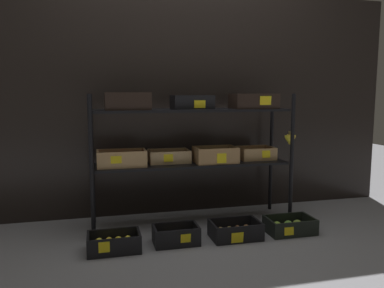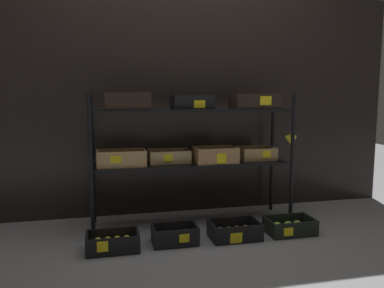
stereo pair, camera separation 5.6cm
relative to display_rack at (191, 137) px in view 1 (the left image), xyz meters
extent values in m
plane|color=gray|center=(0.01, 0.00, -0.72)|extent=(10.00, 10.00, 0.00)
cube|color=black|center=(0.01, 0.40, 0.26)|extent=(4.00, 0.12, 1.97)
cylinder|color=black|center=(-0.79, -0.19, -0.19)|extent=(0.03, 0.03, 1.07)
cylinder|color=black|center=(0.81, -0.19, -0.19)|extent=(0.03, 0.03, 1.07)
cylinder|color=black|center=(-0.79, 0.20, -0.19)|extent=(0.03, 0.03, 1.07)
cylinder|color=black|center=(0.81, 0.20, -0.19)|extent=(0.03, 0.03, 1.07)
cube|color=black|center=(0.01, 0.00, -0.22)|extent=(1.57, 0.35, 0.02)
cube|color=black|center=(0.01, 0.00, 0.22)|extent=(1.57, 0.35, 0.02)
cube|color=tan|center=(-0.57, -0.02, -0.20)|extent=(0.38, 0.21, 0.01)
cube|color=tan|center=(-0.57, -0.12, -0.14)|extent=(0.38, 0.02, 0.11)
cube|color=tan|center=(-0.57, 0.07, -0.14)|extent=(0.38, 0.02, 0.11)
cube|color=tan|center=(-0.75, -0.02, -0.14)|extent=(0.02, 0.17, 0.11)
cube|color=tan|center=(-0.39, -0.02, -0.14)|extent=(0.02, 0.17, 0.11)
sphere|color=red|center=(-0.66, -0.04, -0.16)|extent=(0.07, 0.07, 0.07)
sphere|color=red|center=(-0.57, -0.05, -0.16)|extent=(0.07, 0.07, 0.07)
sphere|color=red|center=(-0.47, -0.04, -0.16)|extent=(0.07, 0.07, 0.07)
sphere|color=red|center=(-0.66, 0.00, -0.16)|extent=(0.07, 0.07, 0.07)
sphere|color=red|center=(-0.56, 0.00, -0.16)|extent=(0.07, 0.07, 0.07)
sphere|color=red|center=(-0.48, 0.00, -0.16)|extent=(0.07, 0.07, 0.07)
cube|color=yellow|center=(-0.61, -0.13, -0.14)|extent=(0.08, 0.01, 0.06)
cube|color=tan|center=(-0.18, 0.06, -0.20)|extent=(0.33, 0.21, 0.01)
cube|color=tan|center=(-0.18, -0.04, -0.15)|extent=(0.33, 0.02, 0.09)
cube|color=tan|center=(-0.18, 0.16, -0.15)|extent=(0.33, 0.02, 0.09)
cube|color=tan|center=(-0.33, 0.06, -0.15)|extent=(0.02, 0.18, 0.09)
cube|color=tan|center=(-0.02, 0.06, -0.15)|extent=(0.02, 0.18, 0.09)
sphere|color=orange|center=(-0.23, 0.04, -0.16)|extent=(0.07, 0.07, 0.07)
sphere|color=orange|center=(-0.11, 0.03, -0.16)|extent=(0.07, 0.07, 0.07)
sphere|color=orange|center=(-0.23, 0.09, -0.16)|extent=(0.07, 0.07, 0.07)
sphere|color=orange|center=(-0.11, 0.08, -0.16)|extent=(0.07, 0.07, 0.07)
cube|color=yellow|center=(-0.20, -0.05, -0.16)|extent=(0.08, 0.01, 0.06)
cube|color=#A87F51|center=(0.20, -0.04, -0.20)|extent=(0.35, 0.23, 0.01)
cube|color=#A87F51|center=(0.20, -0.14, -0.14)|extent=(0.35, 0.02, 0.12)
cube|color=#A87F51|center=(0.20, 0.07, -0.14)|extent=(0.35, 0.02, 0.12)
cube|color=#A87F51|center=(0.03, -0.04, -0.14)|extent=(0.02, 0.20, 0.12)
cube|color=#A87F51|center=(0.36, -0.04, -0.14)|extent=(0.02, 0.20, 0.12)
ellipsoid|color=tan|center=(0.12, -0.06, -0.15)|extent=(0.07, 0.07, 0.09)
ellipsoid|color=#B0BD61|center=(0.19, -0.07, -0.15)|extent=(0.07, 0.07, 0.09)
ellipsoid|color=#A9B350|center=(0.28, -0.06, -0.15)|extent=(0.07, 0.07, 0.09)
ellipsoid|color=#A7B04B|center=(0.12, 0.00, -0.15)|extent=(0.07, 0.07, 0.09)
ellipsoid|color=tan|center=(0.19, 0.00, -0.15)|extent=(0.07, 0.07, 0.09)
ellipsoid|color=tan|center=(0.27, 0.00, -0.15)|extent=(0.07, 0.07, 0.09)
cube|color=yellow|center=(0.21, -0.15, -0.16)|extent=(0.08, 0.01, 0.08)
cube|color=tan|center=(0.59, 0.04, -0.20)|extent=(0.30, 0.23, 0.01)
cube|color=tan|center=(0.59, -0.06, -0.15)|extent=(0.30, 0.02, 0.09)
cube|color=tan|center=(0.59, 0.15, -0.15)|extent=(0.30, 0.02, 0.09)
cube|color=tan|center=(0.44, 0.04, -0.15)|extent=(0.02, 0.20, 0.09)
cube|color=tan|center=(0.73, 0.04, -0.15)|extent=(0.02, 0.20, 0.09)
sphere|color=orange|center=(0.51, 0.01, -0.17)|extent=(0.06, 0.06, 0.06)
sphere|color=orange|center=(0.59, 0.01, -0.17)|extent=(0.06, 0.06, 0.06)
sphere|color=orange|center=(0.66, 0.01, -0.17)|extent=(0.06, 0.06, 0.06)
sphere|color=orange|center=(0.52, 0.08, -0.17)|extent=(0.06, 0.06, 0.06)
sphere|color=orange|center=(0.59, 0.08, -0.17)|extent=(0.06, 0.06, 0.06)
sphere|color=orange|center=(0.65, 0.08, -0.17)|extent=(0.06, 0.06, 0.06)
cube|color=yellow|center=(0.63, -0.07, -0.15)|extent=(0.07, 0.01, 0.06)
cube|color=black|center=(-0.51, -0.03, 0.23)|extent=(0.35, 0.21, 0.01)
cube|color=black|center=(-0.51, -0.13, 0.30)|extent=(0.35, 0.02, 0.12)
cube|color=black|center=(-0.51, 0.07, 0.30)|extent=(0.35, 0.02, 0.12)
cube|color=black|center=(-0.68, -0.03, 0.30)|extent=(0.02, 0.18, 0.12)
cube|color=black|center=(-0.35, -0.03, 0.30)|extent=(0.02, 0.18, 0.12)
sphere|color=#80C53C|center=(-0.59, -0.06, 0.28)|extent=(0.07, 0.07, 0.07)
sphere|color=#85BE3D|center=(-0.51, -0.06, 0.28)|extent=(0.07, 0.07, 0.07)
sphere|color=#85C546|center=(-0.43, -0.05, 0.28)|extent=(0.07, 0.07, 0.07)
sphere|color=#82B442|center=(-0.59, 0.00, 0.28)|extent=(0.07, 0.07, 0.07)
sphere|color=#82B332|center=(-0.51, -0.01, 0.28)|extent=(0.07, 0.07, 0.07)
sphere|color=#85B136|center=(-0.43, 0.00, 0.28)|extent=(0.07, 0.07, 0.07)
cube|color=black|center=(0.01, 0.03, 0.23)|extent=(0.33, 0.24, 0.01)
cube|color=black|center=(0.01, -0.08, 0.29)|extent=(0.33, 0.02, 0.10)
cube|color=black|center=(0.01, 0.14, 0.29)|extent=(0.33, 0.02, 0.10)
cube|color=black|center=(-0.14, 0.03, 0.29)|extent=(0.02, 0.20, 0.10)
cube|color=black|center=(0.17, 0.03, 0.29)|extent=(0.02, 0.20, 0.10)
sphere|color=gold|center=(-0.04, -0.01, 0.28)|extent=(0.07, 0.07, 0.07)
sphere|color=#E1C948|center=(0.06, -0.01, 0.28)|extent=(0.07, 0.07, 0.07)
sphere|color=gold|center=(-0.05, 0.06, 0.28)|extent=(0.07, 0.07, 0.07)
sphere|color=gold|center=(0.06, 0.06, 0.28)|extent=(0.07, 0.07, 0.07)
cube|color=yellow|center=(0.05, -0.09, 0.27)|extent=(0.09, 0.01, 0.06)
cube|color=black|center=(0.53, -0.03, 0.23)|extent=(0.37, 0.23, 0.01)
cube|color=black|center=(0.53, -0.14, 0.30)|extent=(0.37, 0.02, 0.11)
cube|color=black|center=(0.53, 0.08, 0.30)|extent=(0.37, 0.02, 0.11)
cube|color=black|center=(0.35, -0.03, 0.30)|extent=(0.02, 0.20, 0.11)
cube|color=black|center=(0.70, -0.03, 0.30)|extent=(0.02, 0.20, 0.11)
sphere|color=#6A1A51|center=(0.41, -0.08, 0.26)|extent=(0.05, 0.05, 0.05)
sphere|color=#5F2F4E|center=(0.47, -0.08, 0.26)|extent=(0.05, 0.05, 0.05)
sphere|color=#562858|center=(0.53, -0.08, 0.26)|extent=(0.05, 0.05, 0.05)
sphere|color=#6B214C|center=(0.59, -0.08, 0.26)|extent=(0.05, 0.05, 0.05)
sphere|color=#5B2F4C|center=(0.64, -0.08, 0.26)|extent=(0.05, 0.05, 0.05)
sphere|color=#632945|center=(0.41, -0.03, 0.26)|extent=(0.05, 0.05, 0.05)
sphere|color=#5B284A|center=(0.47, -0.03, 0.26)|extent=(0.05, 0.05, 0.05)
sphere|color=#5A2E46|center=(0.53, -0.03, 0.26)|extent=(0.05, 0.05, 0.05)
sphere|color=#601E49|center=(0.59, -0.03, 0.26)|extent=(0.05, 0.05, 0.05)
sphere|color=#561F59|center=(0.64, -0.03, 0.26)|extent=(0.05, 0.05, 0.05)
sphere|color=#69274F|center=(0.41, 0.03, 0.26)|extent=(0.05, 0.05, 0.05)
sphere|color=#593059|center=(0.47, 0.03, 0.26)|extent=(0.05, 0.05, 0.05)
sphere|color=#591E47|center=(0.53, 0.02, 0.26)|extent=(0.05, 0.05, 0.05)
sphere|color=#562F47|center=(0.58, 0.02, 0.26)|extent=(0.05, 0.05, 0.05)
sphere|color=#5B1B57|center=(0.64, 0.02, 0.26)|extent=(0.05, 0.05, 0.05)
cube|color=yellow|center=(0.58, -0.15, 0.30)|extent=(0.10, 0.01, 0.07)
cylinder|color=brown|center=(0.85, -0.07, 0.02)|extent=(0.02, 0.02, 0.02)
ellipsoid|color=yellow|center=(0.83, -0.08, -0.03)|extent=(0.08, 0.03, 0.09)
ellipsoid|color=yellow|center=(0.84, -0.07, -0.03)|extent=(0.06, 0.03, 0.10)
ellipsoid|color=yellow|center=(0.85, -0.07, -0.03)|extent=(0.03, 0.03, 0.09)
ellipsoid|color=yellow|center=(0.86, -0.07, -0.03)|extent=(0.06, 0.03, 0.10)
ellipsoid|color=yellow|center=(0.87, -0.07, -0.03)|extent=(0.09, 0.03, 0.09)
cube|color=black|center=(-0.66, -0.44, -0.72)|extent=(0.36, 0.22, 0.01)
cube|color=black|center=(-0.66, -0.54, -0.65)|extent=(0.36, 0.02, 0.11)
cube|color=black|center=(-0.66, -0.34, -0.65)|extent=(0.36, 0.02, 0.11)
cube|color=black|center=(-0.83, -0.44, -0.65)|extent=(0.02, 0.19, 0.11)
cube|color=black|center=(-0.49, -0.44, -0.65)|extent=(0.02, 0.19, 0.11)
ellipsoid|color=yellow|center=(-0.76, -0.48, -0.67)|extent=(0.06, 0.06, 0.08)
ellipsoid|color=yellow|center=(-0.69, -0.47, -0.67)|extent=(0.06, 0.06, 0.08)
ellipsoid|color=yellow|center=(-0.62, -0.47, -0.67)|extent=(0.06, 0.06, 0.08)
ellipsoid|color=yellow|center=(-0.56, -0.47, -0.67)|extent=(0.06, 0.06, 0.08)
ellipsoid|color=yellow|center=(-0.76, -0.41, -0.67)|extent=(0.06, 0.06, 0.08)
ellipsoid|color=yellow|center=(-0.69, -0.41, -0.67)|extent=(0.06, 0.06, 0.08)
ellipsoid|color=yellow|center=(-0.63, -0.41, -0.67)|extent=(0.06, 0.06, 0.08)
ellipsoid|color=yellow|center=(-0.56, -0.42, -0.67)|extent=(0.06, 0.06, 0.08)
cube|color=yellow|center=(-0.72, -0.55, -0.64)|extent=(0.07, 0.01, 0.07)
cube|color=black|center=(-0.22, -0.42, -0.72)|extent=(0.32, 0.20, 0.01)
cube|color=black|center=(-0.22, -0.51, -0.65)|extent=(0.32, 0.02, 0.12)
cube|color=black|center=(-0.22, -0.32, -0.65)|extent=(0.32, 0.02, 0.12)
cube|color=black|center=(-0.37, -0.42, -0.65)|extent=(0.02, 0.17, 0.12)
cube|color=black|center=(-0.06, -0.42, -0.65)|extent=(0.02, 0.17, 0.12)
ellipsoid|color=brown|center=(-0.31, -0.45, -0.68)|extent=(0.05, 0.05, 0.07)
ellipsoid|color=brown|center=(-0.25, -0.44, -0.68)|extent=(0.05, 0.05, 0.07)
ellipsoid|color=brown|center=(-0.19, -0.44, -0.68)|extent=(0.05, 0.05, 0.07)
ellipsoid|color=brown|center=(-0.13, -0.44, -0.68)|extent=(0.05, 0.05, 0.07)
ellipsoid|color=brown|center=(-0.30, -0.39, -0.68)|extent=(0.05, 0.05, 0.07)
ellipsoid|color=olive|center=(-0.25, -0.39, -0.68)|extent=(0.05, 0.05, 0.07)
ellipsoid|color=brown|center=(-0.19, -0.39, -0.68)|extent=(0.05, 0.05, 0.07)
ellipsoid|color=brown|center=(-0.13, -0.39, -0.68)|extent=(0.05, 0.05, 0.07)
cube|color=yellow|center=(-0.17, -0.52, -0.65)|extent=(0.07, 0.01, 0.07)
cube|color=black|center=(0.24, -0.42, -0.72)|extent=(0.37, 0.24, 0.01)
cube|color=black|center=(0.24, -0.53, -0.65)|extent=(0.37, 0.02, 0.12)
cube|color=black|center=(0.24, -0.30, -0.65)|extent=(0.37, 0.02, 0.12)
cube|color=black|center=(0.06, -0.42, -0.65)|extent=(0.02, 0.21, 0.12)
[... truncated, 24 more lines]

